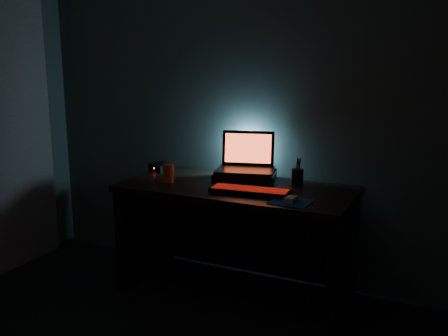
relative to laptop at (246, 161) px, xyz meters
The scene contains 11 objects.
room 1.87m from the laptop, 89.36° to the right, with size 3.50×4.00×2.50m.
desk 0.41m from the laptop, 82.73° to the right, with size 1.50×0.70×0.75m.
curtain 1.76m from the laptop, 166.25° to the right, with size 0.06×0.65×2.30m, color #B7A892.
riser 0.10m from the laptop, 75.70° to the right, with size 0.40×0.30×0.06m, color black.
laptop is the anchor object (origin of this frame).
keyboard 0.39m from the laptop, 63.62° to the right, with size 0.50×0.20×0.03m.
mousepad 0.63m from the laptop, 42.78° to the right, with size 0.22×0.20×0.00m, color navy.
mouse 0.63m from the laptop, 42.78° to the right, with size 0.05×0.09×0.03m, color #9A999E.
pen_cup 0.38m from the laptop, ahead, with size 0.08×0.08×0.11m, color black.
juice_glass 0.54m from the laptop, 143.74° to the right, with size 0.07×0.07×0.12m, color #FF5B0D.
router 0.67m from the laptop, behind, with size 0.19×0.18×0.05m.
Camera 1 is at (1.26, -1.23, 1.55)m, focal length 40.00 mm.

